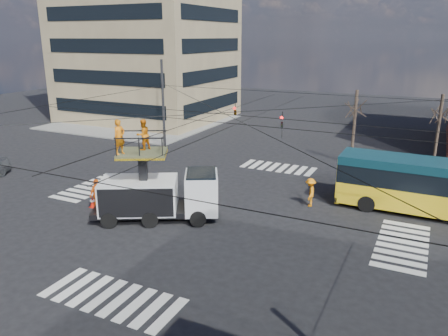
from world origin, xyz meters
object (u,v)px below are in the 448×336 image
traffic_cone (93,202)px  flagger (310,192)px  worker_ground (97,194)px  utility_truck (158,186)px

traffic_cone → flagger: (11.81, 5.98, 0.55)m
traffic_cone → flagger: bearing=26.8°
worker_ground → flagger: 12.87m
utility_truck → traffic_cone: bearing=155.8°
traffic_cone → utility_truck: bearing=4.1°
utility_truck → flagger: size_ratio=4.11×
utility_truck → traffic_cone: size_ratio=11.01×
flagger → worker_ground: bearing=-73.3°
traffic_cone → flagger: 13.25m
utility_truck → traffic_cone: 4.93m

